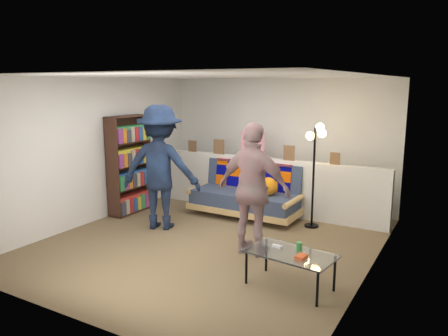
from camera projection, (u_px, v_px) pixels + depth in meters
name	position (u px, v px, depth m)	size (l,w,h in m)	color
ground	(211.00, 242.00, 6.45)	(5.00, 5.00, 0.00)	brown
room_shell	(226.00, 127.00, 6.53)	(4.60, 5.05, 2.45)	silver
half_wall_ledge	(262.00, 185.00, 7.88)	(4.45, 0.15, 1.00)	silver
ledge_decor	(251.00, 147.00, 7.85)	(2.97, 0.02, 0.45)	brown
futon_sofa	(248.00, 194.00, 7.70)	(1.96, 0.97, 0.84)	tan
bookshelf	(129.00, 168.00, 7.83)	(0.29, 0.88, 1.75)	black
coffee_table	(291.00, 255.00, 4.94)	(1.06, 0.67, 0.52)	black
floor_lamp	(316.00, 154.00, 6.94)	(0.36, 0.31, 1.69)	black
person_left	(160.00, 167.00, 6.94)	(1.28, 0.74, 1.98)	black
person_right	(254.00, 190.00, 5.85)	(1.06, 0.44, 1.81)	#CD8588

